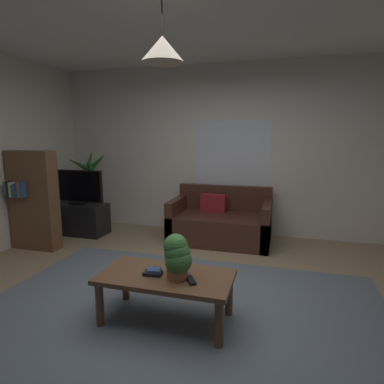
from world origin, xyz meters
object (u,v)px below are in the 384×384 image
object	(u,v)px
couch_under_window	(220,224)
pendant_lamp	(162,49)
book_on_table_0	(153,273)
potted_palm_corner	(90,193)
coffee_table	(166,282)
tv	(77,187)
book_on_table_1	(154,270)
tv_stand	(80,219)
remote_on_table_0	(191,280)
bookshelf_corner	(33,200)
potted_plant_on_table	(177,255)

from	to	relation	value
couch_under_window	pendant_lamp	xyz separation A→B (m)	(-0.04, -2.26, 1.97)
book_on_table_0	pendant_lamp	distance (m)	1.81
book_on_table_0	potted_palm_corner	size ratio (longest dim) A/B	0.11
coffee_table	pendant_lamp	world-z (taller)	pendant_lamp
book_on_table_0	tv	size ratio (longest dim) A/B	0.17
book_on_table_1	tv_stand	bearing A→B (deg)	136.98
book_on_table_0	tv	bearing A→B (deg)	137.09
book_on_table_1	coffee_table	bearing A→B (deg)	16.86
coffee_table	book_on_table_1	bearing A→B (deg)	-163.14
tv	book_on_table_1	bearing A→B (deg)	-42.72
coffee_table	pendant_lamp	distance (m)	1.89
remote_on_table_0	bookshelf_corner	bearing A→B (deg)	122.74
tv	book_on_table_0	bearing A→B (deg)	-42.91
coffee_table	potted_palm_corner	bearing A→B (deg)	133.75
book_on_table_1	pendant_lamp	size ratio (longest dim) A/B	0.19
tv	potted_palm_corner	xyz separation A→B (m)	(-0.06, 0.45, -0.18)
couch_under_window	potted_palm_corner	xyz separation A→B (m)	(-2.37, 0.17, 0.33)
bookshelf_corner	pendant_lamp	size ratio (longest dim) A/B	2.40
tv_stand	pendant_lamp	size ratio (longest dim) A/B	1.54
potted_plant_on_table	tv	size ratio (longest dim) A/B	0.42
coffee_table	tv	xyz separation A→B (m)	(-2.26, 1.97, 0.43)
book_on_table_0	potted_plant_on_table	distance (m)	0.29
couch_under_window	pendant_lamp	world-z (taller)	pendant_lamp
coffee_table	bookshelf_corner	xyz separation A→B (m)	(-2.45, 1.22, 0.35)
potted_palm_corner	pendant_lamp	distance (m)	3.73
couch_under_window	coffee_table	size ratio (longest dim) A/B	1.30
potted_palm_corner	book_on_table_1	bearing A→B (deg)	-47.78
remote_on_table_0	potted_plant_on_table	xyz separation A→B (m)	(-0.13, 0.03, 0.19)
book_on_table_0	tv_stand	bearing A→B (deg)	136.79
book_on_table_1	potted_plant_on_table	bearing A→B (deg)	-2.97
coffee_table	potted_palm_corner	xyz separation A→B (m)	(-2.32, 2.42, 0.25)
tv_stand	potted_plant_on_table	bearing A→B (deg)	-40.51
coffee_table	tv	world-z (taller)	tv
potted_plant_on_table	coffee_table	bearing A→B (deg)	161.30
coffee_table	tv_stand	world-z (taller)	tv_stand
remote_on_table_0	potted_plant_on_table	size ratio (longest dim) A/B	0.42
bookshelf_corner	tv_stand	bearing A→B (deg)	76.52
tv_stand	potted_palm_corner	world-z (taller)	potted_palm_corner
tv	bookshelf_corner	bearing A→B (deg)	-103.85
tv_stand	bookshelf_corner	world-z (taller)	bookshelf_corner
book_on_table_1	tv	distance (m)	2.97
book_on_table_0	bookshelf_corner	bearing A→B (deg)	151.85
couch_under_window	potted_palm_corner	world-z (taller)	potted_palm_corner
couch_under_window	coffee_table	xyz separation A→B (m)	(-0.04, -2.26, 0.08)
book_on_table_1	potted_plant_on_table	size ratio (longest dim) A/B	0.30
coffee_table	tv_stand	distance (m)	3.02
potted_palm_corner	bookshelf_corner	distance (m)	1.21
book_on_table_1	remote_on_table_0	distance (m)	0.34
remote_on_table_0	pendant_lamp	world-z (taller)	pendant_lamp
potted_plant_on_table	potted_palm_corner	distance (m)	3.47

